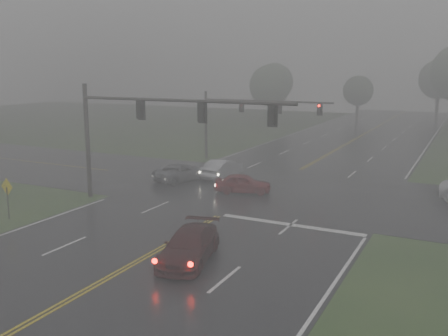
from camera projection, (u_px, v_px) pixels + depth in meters
The scene contains 15 objects.
ground at pixel (37, 318), 17.82m from camera, with size 180.00×180.00×0.00m, color #25401B.
main_road at pixel (257, 195), 35.34m from camera, with size 18.00×160.00×0.02m, color black.
cross_street at pixel (267, 189), 37.09m from camera, with size 120.00×14.00×0.02m, color black.
stop_bar at pixel (291, 225), 28.45m from camera, with size 8.50×0.50×0.01m, color silver.
sedan_maroon at pixel (189, 261), 23.15m from camera, with size 2.03×5.00×1.45m, color black.
sedan_red at pixel (243, 193), 35.87m from camera, with size 1.63×4.04×1.38m, color maroon.
sedan_silver at pixel (222, 178), 40.84m from camera, with size 1.60×4.58×1.51m, color #B1B4BA.
car_grey at pixel (182, 181), 39.73m from camera, with size 2.27×4.92×1.37m, color #53555A.
signal_gantry_near at pixel (143, 121), 31.71m from camera, with size 15.08×0.34×7.80m.
signal_gantry_far at pixel (243, 113), 46.95m from camera, with size 12.71×0.34×6.65m.
sign_diamond_west at pixel (7, 192), 29.31m from camera, with size 1.03×0.13×2.48m.
tree_nw_a at pixel (270, 86), 77.31m from camera, with size 6.42×6.42×9.43m.
tree_n_mid at pixel (358, 91), 86.50m from camera, with size 5.23×5.23×7.68m.
tree_nw_b at pixel (274, 82), 88.05m from camera, with size 6.69×6.69×9.82m.
tree_n_far at pixel (439, 79), 89.65m from camera, with size 7.17×7.17×10.54m.
Camera 1 is at (13.36, -11.66, 8.76)m, focal length 40.00 mm.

